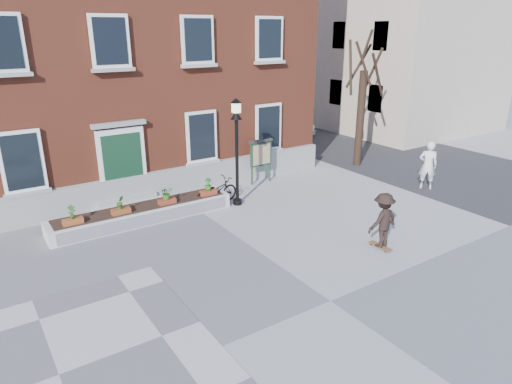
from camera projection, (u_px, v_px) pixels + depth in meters
ground at (330, 301)px, 11.00m from camera, size 100.00×100.00×0.00m
checker_patch at (59, 375)px, 8.66m from camera, size 6.00×6.00×0.01m
bicycle at (216, 192)px, 16.86m from camera, size 1.98×0.96×1.00m
parked_car at (288, 123)px, 28.37m from camera, size 1.58×3.95×1.28m
bystander at (428, 165)px, 18.38m from camera, size 0.84×0.86×1.99m
brick_building at (71, 25)px, 18.76m from camera, size 18.40×10.85×12.60m
planter_assembly at (143, 212)px, 15.48m from camera, size 6.20×1.12×1.15m
bare_tree at (361, 107)px, 21.02m from camera, size 1.83×1.83×6.16m
side_street at (335, 16)px, 33.49m from camera, size 15.20×36.00×14.50m
lamp_post at (237, 138)px, 16.17m from camera, size 0.40×0.40×3.93m
notice_board at (261, 154)px, 18.98m from camera, size 1.10×0.16×1.87m
skateboarder at (383, 220)px, 13.35m from camera, size 1.09×0.78×1.74m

